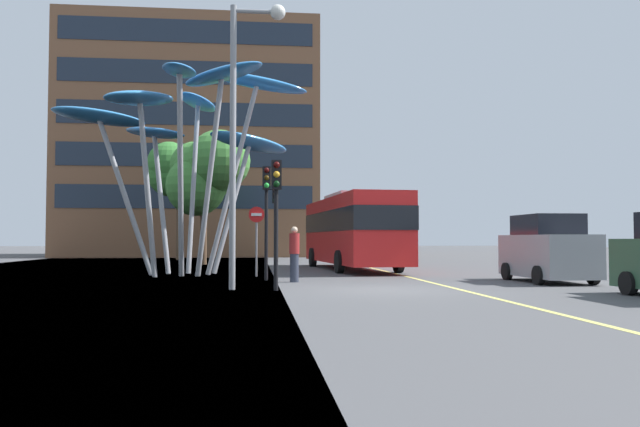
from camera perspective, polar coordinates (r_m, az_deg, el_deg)
ground at (r=17.61m, az=3.74°, el=-7.10°), size 120.00×240.00×0.10m
red_bus at (r=29.39m, az=2.93°, el=-1.33°), size 3.45×11.49×3.54m
leaf_sculpture at (r=25.88m, az=-11.83°, el=8.67°), size 10.25×8.94×8.41m
traffic_light_kerb_near at (r=17.32m, az=-3.99°, el=1.58°), size 0.28×0.42×3.58m
traffic_light_kerb_far at (r=21.73m, az=-4.88°, el=1.39°), size 0.28×0.42×3.92m
traffic_light_island_mid at (r=29.11m, az=-4.09°, el=0.38°), size 0.28×0.42×3.87m
car_parked_mid at (r=22.09m, az=19.91°, el=-3.14°), size 1.98×3.97×2.22m
street_lamp at (r=18.22m, az=-6.86°, el=9.49°), size 1.57×0.44×8.15m
tree_pavement_near at (r=35.79m, az=-10.39°, el=3.76°), size 4.68×4.69×7.45m
tree_pavement_far at (r=44.00m, az=-13.16°, el=3.90°), size 3.78×3.36×8.04m
pedestrian at (r=20.78m, az=-2.34°, el=-3.69°), size 0.34×0.34×1.83m
no_entry_sign at (r=24.10m, az=-5.78°, el=-1.50°), size 0.60×0.12×2.66m
backdrop_building at (r=57.84m, az=-11.16°, el=5.95°), size 20.83×15.66×19.45m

